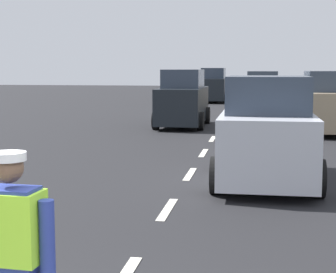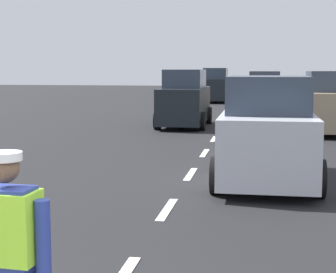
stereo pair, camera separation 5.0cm
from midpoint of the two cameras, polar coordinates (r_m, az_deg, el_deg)
name	(u,v)px [view 1 (the left image)]	position (r m, az deg, el deg)	size (l,w,h in m)	color
ground_plane	(224,121)	(23.94, 5.77, 1.63)	(96.00, 96.00, 0.00)	black
lane_center_line	(229,113)	(28.12, 6.29, 2.43)	(0.14, 46.40, 0.01)	silver
road_worker	(15,255)	(4.15, -15.91, -11.71)	(0.77, 0.36, 1.67)	#383D4C
car_outgoing_ahead	(266,134)	(11.01, 10.01, 0.31)	(1.99, 3.91, 2.10)	silver
car_outgoing_far	(262,94)	(28.01, 9.64, 4.36)	(1.90, 4.33, 2.11)	gray
car_parked_far	(329,104)	(20.13, 16.24, 3.23)	(2.08, 4.40, 2.16)	gray
car_oncoming_third	(213,86)	(37.25, 4.67, 5.20)	(1.96, 4.26, 2.28)	black
car_oncoming_second	(183,100)	(21.43, 1.48, 3.78)	(1.88, 4.13, 2.21)	black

